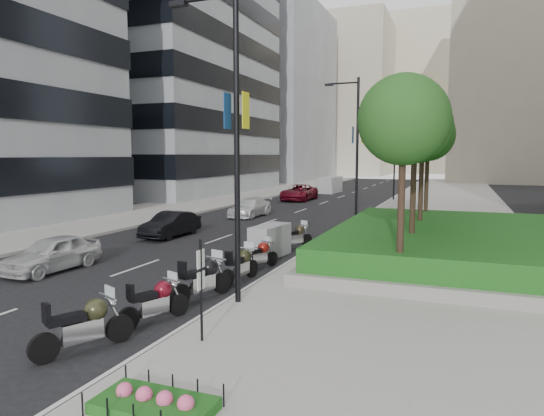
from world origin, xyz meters
The scene contains 33 objects.
ground centered at (0.00, 0.00, 0.00)m, with size 160.00×160.00×0.00m, color black.
sidewalk_right centered at (9.00, 30.00, 0.07)m, with size 10.00×100.00×0.15m, color #9E9B93.
sidewalk_left centered at (-12.00, 30.00, 0.07)m, with size 8.00×100.00×0.15m, color #9E9B93.
lane_edge centered at (3.70, 30.00, 0.01)m, with size 0.12×100.00×0.01m, color silver.
lane_centre centered at (-1.50, 30.00, 0.01)m, with size 0.12×100.00×0.01m, color silver.
building_grey_mid centered at (-24.00, 38.00, 20.00)m, with size 22.00×26.00×40.00m, color gray.
building_grey_far centered at (-24.00, 70.00, 15.00)m, with size 22.00×26.00×30.00m, color gray.
building_cream_right centered at (22.00, 80.00, 18.00)m, with size 28.00×24.00×36.00m, color #B7AD93.
building_cream_left centered at (-18.00, 100.00, 17.00)m, with size 26.00×24.00×34.00m, color #B7AD93.
building_cream_centre centered at (2.00, 120.00, 19.00)m, with size 30.00×24.00×38.00m, color #B7AD93.
planter centered at (10.00, 10.00, 0.35)m, with size 10.00×14.00×0.40m, color gray.
hedge centered at (10.00, 10.00, 0.95)m, with size 9.40×13.40×0.80m, color #164E16.
flower_bed centered at (5.60, -5.00, 0.25)m, with size 2.00×1.00×0.20m, color #164E16.
tree_0 centered at (8.50, 4.00, 5.42)m, with size 2.80×2.80×6.30m.
tree_1 centered at (8.50, 8.00, 5.42)m, with size 2.80×2.80×6.30m.
tree_2 centered at (8.50, 12.00, 5.42)m, with size 2.80×2.80×6.30m.
tree_3 centered at (8.50, 16.00, 5.42)m, with size 2.80×2.80×6.30m.
lamp_post_0 centered at (4.14, 1.00, 5.07)m, with size 2.34×0.45×9.00m.
lamp_post_1 centered at (4.14, 18.00, 5.07)m, with size 2.34×0.45×9.00m.
lamp_post_2 centered at (4.14, 36.00, 5.07)m, with size 2.34×0.45×9.00m.
parking_sign centered at (4.80, -2.00, 1.46)m, with size 0.06×0.32×2.50m.
motorcycle_0 centered at (2.53, -3.18, 0.63)m, with size 1.17×2.20×1.18m.
motorcycle_1 centered at (2.87, -1.00, 0.57)m, with size 0.97×2.06×1.08m.
motorcycle_2 centered at (3.04, 1.23, 0.65)m, with size 0.96×2.40×1.22m.
motorcycle_3 centered at (3.24, 3.49, 0.60)m, with size 0.76×2.27×1.13m.
motorcycle_4 centered at (3.06, 5.58, 0.54)m, with size 0.95×1.93×1.02m.
motorcycle_5 centered at (2.67, 7.70, 0.70)m, with size 1.18×2.42×1.39m.
motorcycle_6 centered at (3.11, 9.96, 0.58)m, with size 1.06×2.05×1.09m.
car_a centered at (-4.11, 2.41, 0.67)m, with size 1.59×3.95×1.34m, color silver.
car_b centered at (-4.24, 10.66, 0.67)m, with size 1.42×4.07×1.34m, color black.
car_c centered at (-3.75, 20.13, 0.64)m, with size 1.80×4.42×1.28m, color white.
car_d centered at (-4.36, 33.29, 0.77)m, with size 2.56×5.56×1.54m, color maroon.
delivery_van centered at (-3.98, 43.76, 0.87)m, with size 1.94×4.52×1.86m.
Camera 1 is at (10.16, -11.39, 4.37)m, focal length 32.00 mm.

